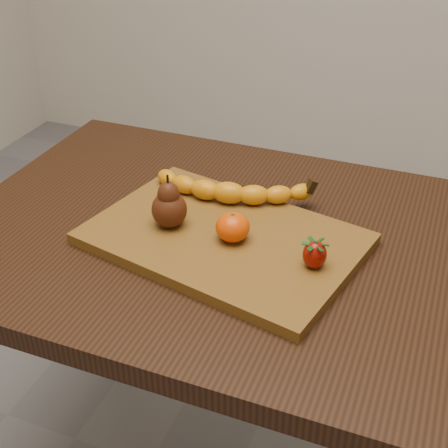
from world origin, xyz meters
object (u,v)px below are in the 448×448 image
at_px(table, 230,277).
at_px(pear, 169,201).
at_px(mandarin, 233,227).
at_px(cutting_board, 224,239).

xyz_separation_m(table, pear, (-0.10, -0.04, 0.17)).
height_order(table, mandarin, mandarin).
height_order(cutting_board, mandarin, mandarin).
bearing_deg(cutting_board, mandarin, -15.69).
distance_m(table, cutting_board, 0.11).
distance_m(cutting_board, pear, 0.11).
height_order(cutting_board, pear, pear).
height_order(table, cutting_board, cutting_board).
bearing_deg(cutting_board, pear, -163.58).
distance_m(table, pear, 0.20).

